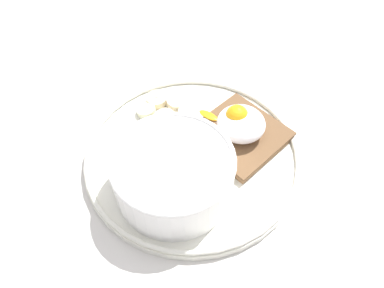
% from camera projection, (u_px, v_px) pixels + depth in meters
% --- Properties ---
extents(ground_plane, '(1.20, 1.20, 0.02)m').
position_uv_depth(ground_plane, '(192.00, 163.00, 0.49)').
color(ground_plane, beige).
rests_on(ground_plane, ground).
extents(plate, '(0.27, 0.27, 0.02)m').
position_uv_depth(plate, '(192.00, 155.00, 0.48)').
color(plate, silver).
rests_on(plate, ground_plane).
extents(oatmeal_bowl, '(0.14, 0.14, 0.06)m').
position_uv_depth(oatmeal_bowl, '(170.00, 173.00, 0.42)').
color(oatmeal_bowl, white).
rests_on(oatmeal_bowl, plate).
extents(toast_slice, '(0.14, 0.14, 0.01)m').
position_uv_depth(toast_slice, '(239.00, 135.00, 0.49)').
color(toast_slice, brown).
rests_on(toast_slice, plate).
extents(poached_egg, '(0.09, 0.06, 0.04)m').
position_uv_depth(poached_egg, '(240.00, 122.00, 0.47)').
color(poached_egg, white).
rests_on(poached_egg, toast_slice).
extents(banana_slice_front, '(0.04, 0.04, 0.02)m').
position_uv_depth(banana_slice_front, '(165.00, 119.00, 0.51)').
color(banana_slice_front, '#FBEFC7').
rests_on(banana_slice_front, plate).
extents(banana_slice_left, '(0.04, 0.03, 0.02)m').
position_uv_depth(banana_slice_left, '(188.00, 114.00, 0.51)').
color(banana_slice_left, '#F6EDC7').
rests_on(banana_slice_left, plate).
extents(banana_slice_back, '(0.03, 0.03, 0.01)m').
position_uv_depth(banana_slice_back, '(147.00, 111.00, 0.52)').
color(banana_slice_back, '#ECECB9').
rests_on(banana_slice_back, plate).
extents(banana_slice_right, '(0.03, 0.03, 0.01)m').
position_uv_depth(banana_slice_right, '(157.00, 100.00, 0.53)').
color(banana_slice_right, beige).
rests_on(banana_slice_right, plate).
extents(banana_slice_inner, '(0.04, 0.04, 0.01)m').
position_uv_depth(banana_slice_inner, '(176.00, 102.00, 0.53)').
color(banana_slice_inner, beige).
rests_on(banana_slice_inner, plate).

